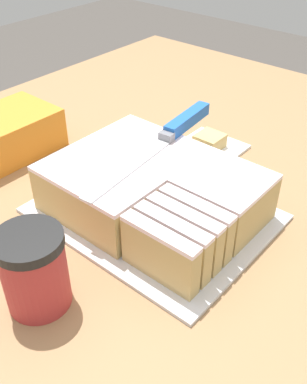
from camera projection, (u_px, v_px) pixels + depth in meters
countertop at (142, 345)px, 1.08m from camera, size 1.40×1.10×0.93m
cake_board at (153, 213)px, 0.74m from camera, size 0.28×0.36×0.01m
cake at (153, 190)px, 0.72m from camera, size 0.24×0.32×0.08m
knife at (177, 128)px, 0.78m from camera, size 0.34×0.06×0.02m
coffee_cup at (34, 270)px, 0.56m from camera, size 0.09×0.09×0.11m
paper_napkin at (209, 148)px, 0.91m from camera, size 0.12×0.12×0.01m
brownie at (210, 141)px, 0.90m from camera, size 0.05×0.05×0.03m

